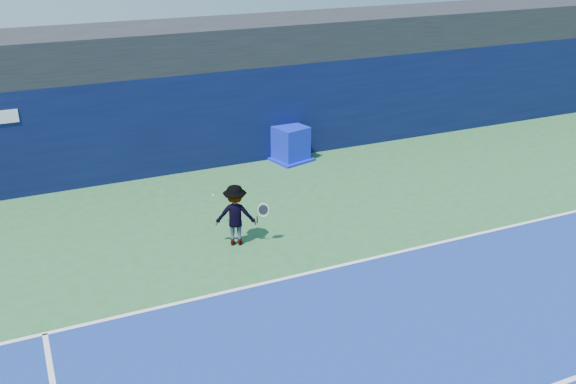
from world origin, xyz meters
The scene contains 7 objects.
ground centered at (0.00, 0.00, 0.00)m, with size 80.00×80.00×0.00m, color #2D6435.
baseline centered at (0.00, 3.00, 0.01)m, with size 24.00×0.10×0.01m, color white.
stadium_band centered at (0.00, 11.50, 3.60)m, with size 36.00×3.00×1.20m, color black.
back_wall_assembly centered at (0.00, 10.50, 1.50)m, with size 36.00×1.03×3.00m.
equipment_cart centered at (3.08, 9.70, 0.51)m, with size 1.42×1.42×1.12m.
tennis_player centered at (-0.47, 4.97, 0.75)m, with size 1.29×0.89×1.51m.
tennis_ball centered at (-0.67, 6.03, 0.87)m, with size 0.07×0.07×0.07m.
Camera 1 is at (-4.89, -8.01, 7.21)m, focal length 40.00 mm.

